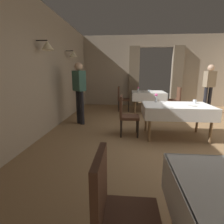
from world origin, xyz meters
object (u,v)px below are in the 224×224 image
Objects in this scene: chair_mid_left at (126,114)px; glass_mid_d at (195,102)px; plate_mid_b at (191,106)px; plate_mid_c at (168,107)px; plate_far_b at (146,91)px; person_diner_standing_aside at (79,88)px; chair_far_left at (122,98)px; chair_near_left at (117,211)px; glass_far_c at (149,91)px; flower_vase_far at (138,89)px; dining_table_far at (148,94)px; flower_vase_mid at (156,98)px; chair_far_right at (175,98)px; dining_table_mid at (176,109)px; person_waiter_by_doorway at (209,85)px.

chair_mid_left is 10.49× the size of glass_mid_d.
plate_mid_c is (-0.53, -0.20, 0.00)m from plate_mid_b.
plate_mid_b and plate_far_b have the same top height.
chair_mid_left is 0.54× the size of person_diner_standing_aside.
chair_far_left is (-0.19, 2.70, 0.00)m from chair_mid_left.
chair_near_left is 5.59m from glass_far_c.
person_diner_standing_aside reaches higher than flower_vase_far.
flower_vase_mid is at bearing -92.22° from dining_table_far.
glass_far_c is (-0.98, -0.09, 0.28)m from chair_far_right.
chair_mid_left is 5.38× the size of flower_vase_far.
glass_mid_d is at bearing 62.68° from chair_near_left.
chair_mid_left is 11.35× the size of glass_far_c.
glass_mid_d is 2.84m from plate_far_b.
flower_vase_far is (0.43, 2.77, 0.33)m from chair_mid_left.
chair_far_left is at bearing 115.84° from dining_table_mid.
plate_mid_b is (0.27, -0.14, 0.10)m from dining_table_mid.
person_diner_standing_aside reaches higher than plate_far_b.
person_waiter_by_doorway is (2.09, -0.16, 0.37)m from dining_table_far.
chair_near_left is 5.38× the size of flower_vase_far.
chair_far_left is at bearing 94.05° from chair_mid_left.
person_waiter_by_doorway reaches higher than chair_far_left.
chair_far_right is at bearing -1.04° from chair_far_left.
dining_table_far is at bearing -0.17° from chair_far_left.
chair_near_left is 11.35× the size of glass_far_c.
person_diner_standing_aside is at bearing -131.90° from flower_vase_far.
chair_near_left is 5.64m from chair_far_left.
dining_table_far is at bearing 91.05° from plate_mid_c.
chair_mid_left is at bearing -159.12° from flower_vase_mid.
chair_far_left reaches higher than plate_mid_c.
flower_vase_mid reaches higher than chair_far_left.
person_waiter_by_doorway reaches higher than glass_far_c.
plate_mid_c is 1.22× the size of flower_vase_far.
flower_vase_mid reaches higher than chair_far_right.
dining_table_mid is 3.12m from person_waiter_by_doorway.
flower_vase_far is (-1.15, 2.59, 0.05)m from glass_mid_d.
person_diner_standing_aside is (-2.17, 1.18, 0.27)m from plate_mid_c.
chair_mid_left reaches higher than plate_mid_c.
chair_near_left is at bearing -108.15° from chair_far_right.
person_diner_standing_aside is at bearing 160.86° from dining_table_mid.
plate_far_b is at bearing 107.49° from glass_far_c.
person_diner_standing_aside is at bearing -138.60° from dining_table_far.
flower_vase_far is 0.44m from glass_far_c.
person_waiter_by_doorway reaches higher than flower_vase_mid.
person_waiter_by_doorway is at bearing 46.03° from flower_vase_mid.
chair_far_left is (-1.32, 2.72, -0.14)m from dining_table_mid.
glass_mid_d is at bearing 36.66° from plate_mid_c.
person_waiter_by_doorway is at bearing 61.88° from chair_near_left.
flower_vase_far is at bearing 85.34° from chair_near_left.
glass_mid_d reaches higher than plate_far_b.
plate_mid_c is at bearing 70.89° from chair_near_left.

